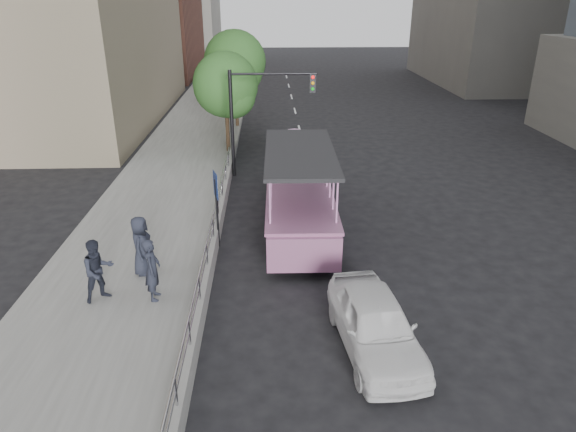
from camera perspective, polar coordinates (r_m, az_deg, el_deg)
name	(u,v)px	position (r m, az deg, el deg)	size (l,w,h in m)	color
ground	(311,316)	(14.92, 2.60, -11.08)	(160.00, 160.00, 0.00)	black
sidewalk	(169,191)	(24.18, -13.12, 2.75)	(5.50, 80.00, 0.30)	#A1A29C
kerb_wall	(208,269)	(16.43, -8.91, -5.86)	(0.24, 30.00, 0.36)	#9C9C97
guardrail	(206,251)	(16.12, -9.06, -3.81)	(0.07, 22.00, 0.71)	#ADADB2
duck_boat	(298,191)	(20.53, 1.13, 2.81)	(2.63, 9.87, 3.26)	black
car	(375,324)	(13.50, 9.68, -11.71)	(1.78, 4.40, 1.50)	white
pedestrian_near	(152,270)	(15.17, -14.83, -5.77)	(0.69, 0.45, 1.88)	#242735
pedestrian_mid	(98,270)	(15.60, -20.35, -5.68)	(0.91, 0.71, 1.88)	#242735
pedestrian_far	(141,246)	(16.61, -15.99, -3.17)	(0.94, 0.61, 1.92)	#242735
parking_sign	(216,201)	(18.18, -7.95, 1.67)	(0.21, 0.62, 2.83)	black
traffic_signal	(256,106)	(25.23, -3.57, 12.10)	(4.20, 0.32, 5.20)	black
street_tree_near	(227,87)	(28.62, -6.76, 14.00)	(3.52, 3.52, 5.72)	#3C271B
street_tree_far	(236,64)	(34.47, -5.75, 16.45)	(3.97, 3.97, 6.45)	#3C271B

